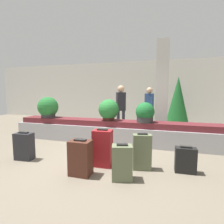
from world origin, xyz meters
TOP-DOWN VIEW (x-y plane):
  - ground_plane at (0.00, 0.00)m, footprint 18.00×18.00m
  - back_wall at (0.00, 6.01)m, footprint 18.00×0.06m
  - carousel at (0.00, 1.44)m, footprint 6.34×0.71m
  - pillar at (1.41, 2.51)m, footprint 0.40×0.40m
  - suitcase_0 at (-1.50, -0.46)m, footprint 0.41×0.26m
  - suitcase_1 at (1.91, -0.13)m, footprint 0.38×0.20m
  - suitcase_2 at (0.05, -0.77)m, footprint 0.39×0.28m
  - suitcase_3 at (1.10, -0.21)m, footprint 0.38×0.26m
  - suitcase_4 at (0.82, -0.73)m, footprint 0.40×0.33m
  - suitcase_5 at (0.31, -0.28)m, footprint 0.39×0.27m
  - potted_plant_0 at (-2.22, 1.40)m, footprint 0.67×0.67m
  - potted_plant_1 at (0.99, 1.37)m, footprint 0.53×0.53m
  - potted_plant_2 at (-0.09, 1.38)m, footprint 0.61×0.61m
  - traveler_0 at (0.93, 3.47)m, footprint 0.35×0.25m
  - traveler_1 at (-0.02, 2.64)m, footprint 0.37×0.32m
  - decorated_tree at (2.07, 4.50)m, footprint 0.96×0.96m

SIDE VIEW (x-z plane):
  - ground_plane at x=0.00m, z-range 0.00..0.00m
  - suitcase_1 at x=1.91m, z-range -0.01..0.50m
  - suitcase_0 at x=-1.50m, z-range -0.01..0.62m
  - suitcase_4 at x=0.82m, z-range -0.01..0.63m
  - carousel at x=0.00m, z-range -0.02..0.66m
  - suitcase_2 at x=0.05m, z-range -0.01..0.66m
  - suitcase_3 at x=1.10m, z-range -0.01..0.71m
  - suitcase_5 at x=0.31m, z-range -0.01..0.77m
  - potted_plant_1 at x=0.99m, z-range 0.65..1.22m
  - potted_plant_2 at x=-0.09m, z-range 0.67..1.31m
  - potted_plant_0 at x=-2.22m, z-range 0.66..1.35m
  - traveler_0 at x=0.93m, z-range 0.17..1.89m
  - traveler_1 at x=-0.02m, z-range 0.18..1.95m
  - decorated_tree at x=2.07m, z-range 0.09..2.28m
  - back_wall at x=0.00m, z-range 0.00..3.20m
  - pillar at x=1.41m, z-range 0.00..3.20m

